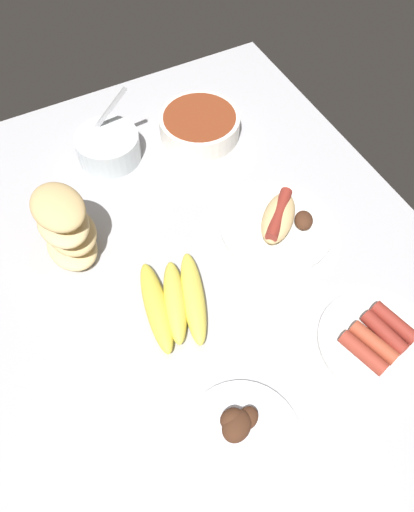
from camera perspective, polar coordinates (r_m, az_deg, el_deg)
The scene contains 8 objects.
ground_plane at distance 95.93cm, azimuth -0.05°, elevation -2.81°, with size 120.00×90.00×3.00cm, color #B2B2B7.
bowl_coleslaw at distance 113.70cm, azimuth -11.07°, elevation 12.08°, with size 13.69×13.69×15.57cm.
bread_stack at distance 95.69cm, azimuth -15.58°, elevation 3.16°, with size 14.10×10.88×14.40cm.
plate_sausages at distance 92.05cm, azimuth 18.63°, elevation -8.99°, with size 20.06×20.06×3.54cm.
plate_grilled_meat at distance 82.39cm, azimuth 3.84°, elevation -19.39°, with size 18.40×18.40×4.11cm.
bowl_chili at distance 117.45cm, azimuth -0.84°, elevation 14.58°, with size 18.06×18.06×5.08cm.
plate_hotdog_assembled at distance 100.67cm, azimuth 8.07°, elevation 3.80°, with size 22.56×22.56×5.61cm.
banana_bunch at distance 90.18cm, azimuth -3.64°, elevation -5.15°, with size 20.40×15.33×3.68cm.
Camera 1 is at (-43.97, 22.70, 80.68)cm, focal length 35.52 mm.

